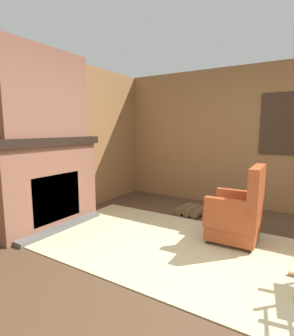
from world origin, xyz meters
name	(u,v)px	position (x,y,z in m)	size (l,w,h in m)	color
ground_plane	(200,269)	(0.00, 0.00, 0.00)	(14.00, 14.00, 0.00)	#4C3523
wood_panel_wall_left	(36,140)	(-2.56, 0.00, 1.28)	(0.06, 5.67, 2.56)	olive
wood_panel_wall_back	(254,138)	(0.02, 2.56, 1.29)	(5.67, 0.09, 2.56)	olive
fireplace_hearth	(49,183)	(-2.34, 0.00, 0.66)	(0.58, 1.67, 1.32)	brown
chimney_breast	(43,94)	(-2.35, 0.00, 1.93)	(0.33, 1.38, 1.22)	brown
area_rug	(179,247)	(-0.39, 0.34, 0.01)	(3.72, 2.01, 0.01)	#C6B789
armchair	(238,215)	(0.17, 0.89, 0.36)	(0.64, 0.65, 1.00)	#A84723
firewood_stack	(192,210)	(-0.75, 1.63, 0.07)	(0.47, 0.47, 0.14)	brown
oil_lamp_vase	(4,130)	(-2.39, -0.57, 1.43)	(0.09, 0.09, 0.30)	#47708E
storage_case	(51,133)	(-2.39, 0.12, 1.38)	(0.16, 0.20, 0.12)	black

